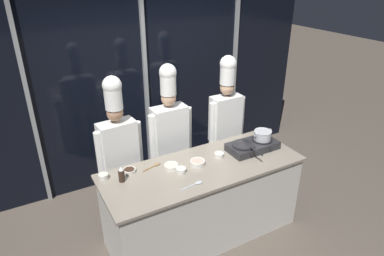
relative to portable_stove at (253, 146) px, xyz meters
The scene contains 18 objects.
ground_plane 1.19m from the portable_stove, behind, with size 24.00×24.00×0.00m, color brown.
window_wall_back 1.74m from the portable_stove, 113.94° to the left, with size 5.21×0.09×2.70m.
demo_counter 0.86m from the portable_stove, behind, with size 2.20×0.84×0.92m.
portable_stove is the anchor object (origin of this frame).
frying_pan 0.15m from the portable_stove, behind, with size 0.27×0.46×0.04m.
stock_pot 0.18m from the portable_stove, ahead, with size 0.23×0.21×0.11m.
squeeze_bottle_soy 1.55m from the portable_stove, behind, with size 0.06×0.06×0.17m.
prep_bowl_noodles 1.01m from the portable_stove, behind, with size 0.15×0.15×0.04m.
prep_bowl_soy_glaze 1.44m from the portable_stove, behind, with size 0.13×0.13×0.04m.
prep_bowl_shrimp 0.73m from the portable_stove, behind, with size 0.16×0.16×0.05m.
prep_bowl_onion 0.44m from the portable_stove, behind, with size 0.11×0.11×0.05m.
prep_bowl_bean_sprouts 1.71m from the portable_stove, behind, with size 0.10×0.10×0.06m.
prep_bowl_rice 0.96m from the portable_stove, behind, with size 0.11×0.11×0.06m.
serving_spoon_slotted 0.97m from the portable_stove, 162.75° to the right, with size 0.26×0.06×0.02m.
serving_spoon_solid 1.16m from the portable_stove, 169.05° to the left, with size 0.23×0.10×0.02m.
chef_head 1.53m from the portable_stove, 157.07° to the left, with size 0.54×0.25×1.86m.
chef_sous 1.02m from the portable_stove, 136.22° to the left, with size 0.57×0.23×1.87m.
chef_line 0.63m from the portable_stove, 86.73° to the left, with size 0.52×0.21×1.89m.
Camera 1 is at (-1.63, -2.67, 2.88)m, focal length 32.00 mm.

